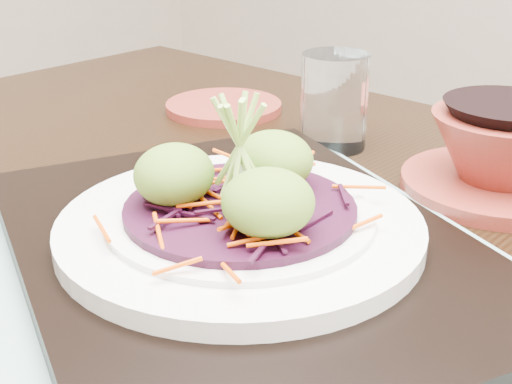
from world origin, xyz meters
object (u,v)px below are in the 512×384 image
Objects in this scene: serving_tray at (241,248)px; terracotta_bowl_set at (501,158)px; dining_table at (268,347)px; terracotta_side_plate at (224,107)px; white_plate at (240,226)px; water_glass at (334,101)px.

serving_tray is 0.28m from terracotta_bowl_set.
serving_tray is (0.01, -0.05, 0.12)m from dining_table.
serving_tray is at bearing -49.74° from terracotta_side_plate.
white_plate is at bearing -75.87° from dining_table.
terracotta_bowl_set is (0.11, 0.25, 0.02)m from serving_tray.
terracotta_bowl_set is at bearing -7.98° from terracotta_side_plate.
water_glass is 0.19m from terracotta_bowl_set.
white_plate reaches higher than dining_table.
terracotta_side_plate reaches higher than dining_table.
serving_tray reaches higher than dining_table.
terracotta_bowl_set reaches higher than terracotta_side_plate.
white_plate is 0.28m from water_glass.
serving_tray is at bearing 0.00° from white_plate.
white_plate is (-0.00, 0.00, 0.02)m from serving_tray.
white_plate is 0.28m from terracotta_bowl_set.
white_plate is 0.40m from terracotta_side_plate.
terracotta_side_plate is 0.38m from terracotta_bowl_set.
dining_table is 0.28m from water_glass.
dining_table is 3.27× the size of serving_tray.
terracotta_side_plate is 0.19m from water_glass.
terracotta_side_plate is 1.43× the size of water_glass.
dining_table is at bearing 97.50° from white_plate.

